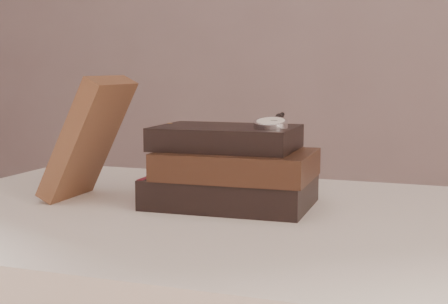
% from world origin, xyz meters
% --- Properties ---
extents(table, '(1.00, 0.60, 0.75)m').
position_xyz_m(table, '(0.00, 0.35, 0.66)').
color(table, silver).
rests_on(table, ground).
extents(book_stack, '(0.23, 0.16, 0.11)m').
position_xyz_m(book_stack, '(-0.05, 0.39, 0.80)').
color(book_stack, black).
rests_on(book_stack, table).
extents(journal, '(0.11, 0.12, 0.18)m').
position_xyz_m(journal, '(-0.26, 0.36, 0.84)').
color(journal, '#44281A').
rests_on(journal, table).
extents(pocket_watch, '(0.05, 0.15, 0.02)m').
position_xyz_m(pocket_watch, '(0.01, 0.39, 0.87)').
color(pocket_watch, silver).
rests_on(pocket_watch, book_stack).
extents(eyeglasses, '(0.10, 0.11, 0.04)m').
position_xyz_m(eyeglasses, '(-0.13, 0.46, 0.81)').
color(eyeglasses, silver).
rests_on(eyeglasses, book_stack).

